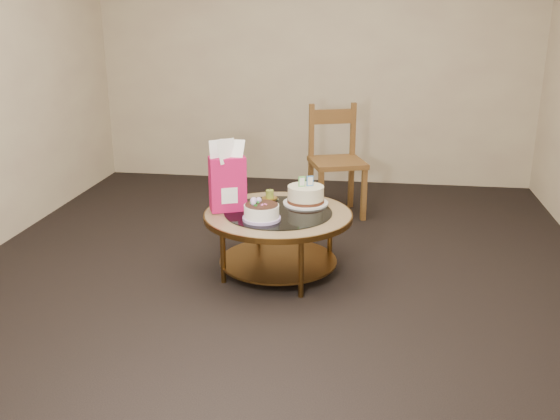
# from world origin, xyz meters

# --- Properties ---
(ground) EXTENTS (5.00, 5.00, 0.00)m
(ground) POSITION_xyz_m (0.00, 0.00, 0.00)
(ground) COLOR black
(ground) RESTS_ON ground
(room_walls) EXTENTS (4.52, 5.02, 2.61)m
(room_walls) POSITION_xyz_m (0.00, 0.00, 1.54)
(room_walls) COLOR beige
(room_walls) RESTS_ON ground
(coffee_table) EXTENTS (1.02, 1.02, 0.46)m
(coffee_table) POSITION_xyz_m (0.00, -0.00, 0.38)
(coffee_table) COLOR brown
(coffee_table) RESTS_ON ground
(decorated_cake) EXTENTS (0.25, 0.25, 0.15)m
(decorated_cake) POSITION_xyz_m (-0.08, -0.18, 0.51)
(decorated_cake) COLOR #BD9FE2
(decorated_cake) RESTS_ON coffee_table
(cream_cake) EXTENTS (0.32, 0.32, 0.20)m
(cream_cake) POSITION_xyz_m (0.17, 0.21, 0.52)
(cream_cake) COLOR white
(cream_cake) RESTS_ON coffee_table
(gift_bag) EXTENTS (0.27, 0.24, 0.48)m
(gift_bag) POSITION_xyz_m (-0.35, -0.01, 0.70)
(gift_bag) COLOR #CD135A
(gift_bag) RESTS_ON coffee_table
(pillar_candle) EXTENTS (0.12, 0.12, 0.08)m
(pillar_candle) POSITION_xyz_m (-0.10, 0.25, 0.49)
(pillar_candle) COLOR tan
(pillar_candle) RESTS_ON coffee_table
(dining_chair) EXTENTS (0.57, 0.57, 0.97)m
(dining_chair) POSITION_xyz_m (0.31, 1.40, 0.49)
(dining_chair) COLOR brown
(dining_chair) RESTS_ON ground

